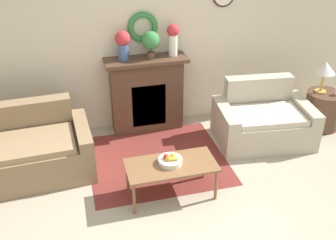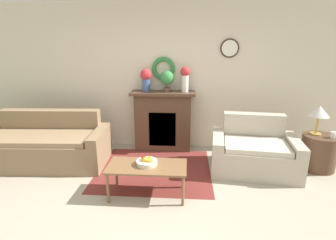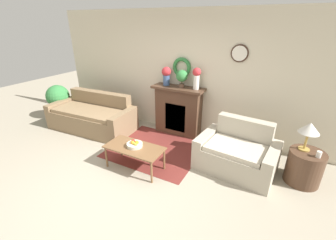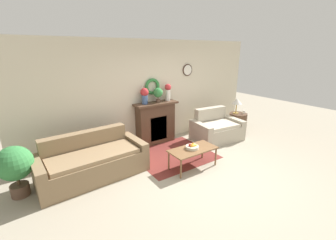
# 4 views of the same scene
# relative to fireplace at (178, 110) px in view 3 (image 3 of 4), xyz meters

# --- Properties ---
(ground_plane) EXTENTS (16.00, 16.00, 0.00)m
(ground_plane) POSITION_rel_fireplace_xyz_m (0.03, -2.21, -0.57)
(ground_plane) COLOR #9E937F
(floor_rug) EXTENTS (1.80, 1.60, 0.01)m
(floor_rug) POSITION_rel_fireplace_xyz_m (-0.06, -0.90, -0.56)
(floor_rug) COLOR maroon
(floor_rug) RESTS_ON ground_plane
(wall_back) EXTENTS (6.80, 0.14, 2.70)m
(wall_back) POSITION_rel_fireplace_xyz_m (0.03, 0.21, 0.79)
(wall_back) COLOR beige
(wall_back) RESTS_ON ground_plane
(fireplace) EXTENTS (1.18, 0.41, 1.12)m
(fireplace) POSITION_rel_fireplace_xyz_m (0.00, 0.00, 0.00)
(fireplace) COLOR #4C3323
(fireplace) RESTS_ON ground_plane
(couch_left) EXTENTS (2.11, 1.04, 0.85)m
(couch_left) POSITION_rel_fireplace_xyz_m (-1.94, -0.76, -0.26)
(couch_left) COLOR #846B4C
(couch_left) RESTS_ON ground_plane
(loveseat_right) EXTENTS (1.40, 1.01, 0.86)m
(loveseat_right) POSITION_rel_fireplace_xyz_m (1.53, -0.77, -0.27)
(loveseat_right) COLOR #B2A893
(loveseat_right) RESTS_ON ground_plane
(coffee_table) EXTENTS (1.04, 0.50, 0.43)m
(coffee_table) POSITION_rel_fireplace_xyz_m (-0.06, -1.63, -0.18)
(coffee_table) COLOR brown
(coffee_table) RESTS_ON ground_plane
(fruit_bowl) EXTENTS (0.28, 0.28, 0.11)m
(fruit_bowl) POSITION_rel_fireplace_xyz_m (-0.07, -1.61, -0.09)
(fruit_bowl) COLOR beige
(fruit_bowl) RESTS_ON coffee_table
(side_table_by_loveseat) EXTENTS (0.54, 0.54, 0.57)m
(side_table_by_loveseat) POSITION_rel_fireplace_xyz_m (2.58, -0.66, -0.28)
(side_table_by_loveseat) COLOR #4C3323
(side_table_by_loveseat) RESTS_ON ground_plane
(table_lamp) EXTENTS (0.31, 0.31, 0.47)m
(table_lamp) POSITION_rel_fireplace_xyz_m (2.51, -0.60, 0.37)
(table_lamp) COLOR #B28E42
(table_lamp) RESTS_ON side_table_by_loveseat
(mug) EXTENTS (0.07, 0.07, 0.10)m
(mug) POSITION_rel_fireplace_xyz_m (2.70, -0.75, 0.05)
(mug) COLOR silver
(mug) RESTS_ON side_table_by_loveseat
(vase_on_mantel_left) EXTENTS (0.21, 0.21, 0.41)m
(vase_on_mantel_left) POSITION_rel_fireplace_xyz_m (-0.31, 0.01, 0.79)
(vase_on_mantel_left) COLOR #3D5684
(vase_on_mantel_left) RESTS_ON fireplace
(vase_on_mantel_right) EXTENTS (0.18, 0.18, 0.45)m
(vase_on_mantel_right) POSITION_rel_fireplace_xyz_m (0.40, 0.01, 0.82)
(vase_on_mantel_right) COLOR silver
(vase_on_mantel_right) RESTS_ON fireplace
(potted_plant_on_mantel) EXTENTS (0.25, 0.25, 0.38)m
(potted_plant_on_mantel) POSITION_rel_fireplace_xyz_m (0.08, -0.01, 0.79)
(potted_plant_on_mantel) COLOR brown
(potted_plant_on_mantel) RESTS_ON fireplace
(potted_plant_floor_by_couch) EXTENTS (0.59, 0.59, 0.92)m
(potted_plant_floor_by_couch) POSITION_rel_fireplace_xyz_m (-3.19, -0.71, 0.01)
(potted_plant_floor_by_couch) COLOR brown
(potted_plant_floor_by_couch) RESTS_ON ground_plane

